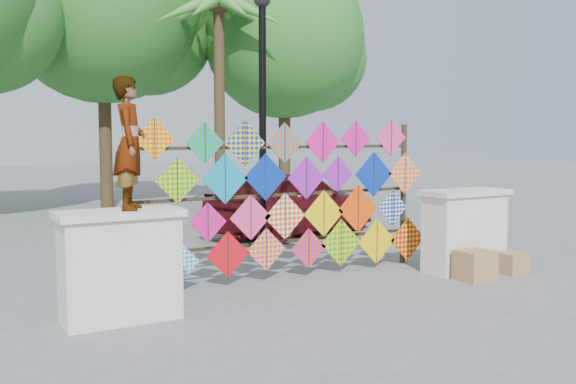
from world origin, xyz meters
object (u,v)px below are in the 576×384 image
object	(u,v)px
kite_rack	(294,198)
lamppost	(263,101)
vendor_woman	(130,143)
sedan	(293,202)

from	to	relation	value
kite_rack	lamppost	xyz separation A→B (m)	(0.15, 1.27, 1.49)
kite_rack	vendor_woman	bearing A→B (deg)	-161.10
kite_rack	sedan	size ratio (longest dim) A/B	1.21
kite_rack	lamppost	world-z (taller)	lamppost
kite_rack	sedan	bearing A→B (deg)	59.78
kite_rack	sedan	distance (m)	4.22
kite_rack	vendor_woman	world-z (taller)	vendor_woman
sedan	lamppost	world-z (taller)	lamppost
sedan	lamppost	distance (m)	3.65
vendor_woman	lamppost	xyz separation A→B (m)	(2.86, 2.20, 0.66)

